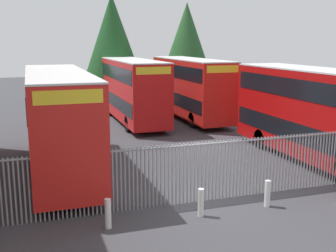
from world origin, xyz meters
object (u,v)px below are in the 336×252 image
Objects in this scene: double_decker_bus_far_back at (190,86)px; bollard_near_right at (267,194)px; bollard_near_left at (108,214)px; double_decker_bus_near_gate at (316,112)px; bollard_center_front at (201,203)px; double_decker_bus_behind_fence_right at (132,88)px; double_decker_bus_behind_fence_left at (59,118)px.

bollard_near_right is at bearing -102.36° from double_decker_bus_far_back.
bollard_near_left is 5.59m from bollard_near_right.
double_decker_bus_near_gate reaches higher than bollard_center_front.
double_decker_bus_near_gate reaches higher than bollard_near_left.
double_decker_bus_behind_fence_right is at bearing 73.86° from bollard_near_left.
bollard_near_left is at bearing -81.74° from double_decker_bus_behind_fence_left.
double_decker_bus_far_back is 19.26m from bollard_near_left.
double_decker_bus_near_gate is 11.38× the size of bollard_near_right.
bollard_near_left is 1.00× the size of bollard_near_right.
double_decker_bus_behind_fence_right is at bearing 83.91° from bollard_center_front.
bollard_near_left is at bearing 178.63° from bollard_center_front.
double_decker_bus_far_back is 17.32m from bollard_near_right.
bollard_near_right is at bearing 0.77° from bollard_center_front.
double_decker_bus_behind_fence_left is (-11.63, 2.23, 0.00)m from double_decker_bus_near_gate.
double_decker_bus_far_back is at bearing 96.47° from double_decker_bus_near_gate.
double_decker_bus_behind_fence_right is 11.38× the size of bollard_near_left.
double_decker_bus_far_back is at bearing -0.58° from double_decker_bus_behind_fence_right.
double_decker_bus_behind_fence_right is 1.00× the size of double_decker_bus_far_back.
bollard_center_front is at bearing -179.23° from bollard_near_right.
bollard_center_front is (-6.21, -16.85, -1.95)m from double_decker_bus_far_back.
bollard_near_right is (6.52, -6.46, -1.95)m from double_decker_bus_behind_fence_left.
bollard_near_left is (-10.70, -4.19, -1.95)m from double_decker_bus_near_gate.
double_decker_bus_near_gate is 1.00× the size of double_decker_bus_behind_fence_left.
double_decker_bus_far_back is 18.06m from bollard_center_front.
double_decker_bus_near_gate is 11.85m from double_decker_bus_behind_fence_left.
double_decker_bus_behind_fence_left is 9.38m from bollard_near_right.
double_decker_bus_behind_fence_left and double_decker_bus_behind_fence_right have the same top height.
bollard_near_right is (-5.11, -4.22, -1.95)m from double_decker_bus_near_gate.
bollard_center_front is at bearing -110.24° from double_decker_bus_far_back.
double_decker_bus_behind_fence_left is 11.38× the size of bollard_near_right.
double_decker_bus_near_gate is 6.91m from bollard_near_right.
bollard_center_front is (-7.64, -4.26, -1.95)m from double_decker_bus_near_gate.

